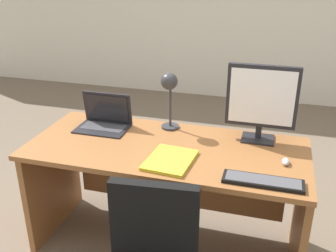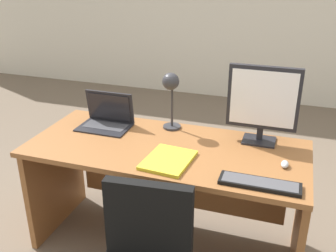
{
  "view_description": "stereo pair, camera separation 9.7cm",
  "coord_description": "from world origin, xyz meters",
  "px_view_note": "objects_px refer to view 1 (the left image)",
  "views": [
    {
      "loc": [
        0.59,
        -2.03,
        1.8
      ],
      "look_at": [
        0.0,
        0.04,
        0.87
      ],
      "focal_mm": 41.6,
      "sensor_mm": 36.0,
      "label": 1
    },
    {
      "loc": [
        0.69,
        -2.0,
        1.8
      ],
      "look_at": [
        0.0,
        0.04,
        0.87
      ],
      "focal_mm": 41.6,
      "sensor_mm": 36.0,
      "label": 2
    }
  ],
  "objects_px": {
    "book": "(170,160)",
    "laptop": "(105,117)",
    "desk": "(169,174)",
    "keyboard": "(263,181)",
    "mouse": "(286,162)",
    "desk_lamp": "(169,89)",
    "monitor": "(262,99)"
  },
  "relations": [
    {
      "from": "desk",
      "to": "book",
      "type": "height_order",
      "value": "book"
    },
    {
      "from": "keyboard",
      "to": "book",
      "type": "relative_size",
      "value": 1.23
    },
    {
      "from": "desk",
      "to": "mouse",
      "type": "height_order",
      "value": "mouse"
    },
    {
      "from": "desk",
      "to": "book",
      "type": "relative_size",
      "value": 5.12
    },
    {
      "from": "keyboard",
      "to": "book",
      "type": "bearing_deg",
      "value": 170.21
    },
    {
      "from": "keyboard",
      "to": "desk_lamp",
      "type": "relative_size",
      "value": 1.05
    },
    {
      "from": "laptop",
      "to": "desk_lamp",
      "type": "xyz_separation_m",
      "value": [
        0.43,
        0.07,
        0.21
      ]
    },
    {
      "from": "desk_lamp",
      "to": "monitor",
      "type": "bearing_deg",
      "value": -0.66
    },
    {
      "from": "monitor",
      "to": "laptop",
      "type": "bearing_deg",
      "value": -176.36
    },
    {
      "from": "desk",
      "to": "mouse",
      "type": "xyz_separation_m",
      "value": [
        0.7,
        -0.08,
        0.24
      ]
    },
    {
      "from": "keyboard",
      "to": "book",
      "type": "height_order",
      "value": "keyboard"
    },
    {
      "from": "desk_lamp",
      "to": "book",
      "type": "relative_size",
      "value": 1.17
    },
    {
      "from": "mouse",
      "to": "desk_lamp",
      "type": "height_order",
      "value": "desk_lamp"
    },
    {
      "from": "keyboard",
      "to": "book",
      "type": "xyz_separation_m",
      "value": [
        -0.52,
        0.09,
        -0.0
      ]
    },
    {
      "from": "desk",
      "to": "monitor",
      "type": "xyz_separation_m",
      "value": [
        0.53,
        0.2,
        0.5
      ]
    },
    {
      "from": "keyboard",
      "to": "desk_lamp",
      "type": "xyz_separation_m",
      "value": [
        -0.64,
        0.52,
        0.27
      ]
    },
    {
      "from": "book",
      "to": "laptop",
      "type": "bearing_deg",
      "value": 146.95
    },
    {
      "from": "desk",
      "to": "monitor",
      "type": "distance_m",
      "value": 0.75
    },
    {
      "from": "laptop",
      "to": "mouse",
      "type": "bearing_deg",
      "value": -10.33
    },
    {
      "from": "laptop",
      "to": "book",
      "type": "xyz_separation_m",
      "value": [
        0.56,
        -0.36,
        -0.06
      ]
    },
    {
      "from": "desk",
      "to": "mouse",
      "type": "distance_m",
      "value": 0.74
    },
    {
      "from": "desk",
      "to": "keyboard",
      "type": "height_order",
      "value": "keyboard"
    },
    {
      "from": "laptop",
      "to": "keyboard",
      "type": "xyz_separation_m",
      "value": [
        1.07,
        -0.45,
        -0.06
      ]
    },
    {
      "from": "mouse",
      "to": "desk_lamp",
      "type": "distance_m",
      "value": 0.85
    },
    {
      "from": "monitor",
      "to": "mouse",
      "type": "height_order",
      "value": "monitor"
    },
    {
      "from": "desk",
      "to": "laptop",
      "type": "xyz_separation_m",
      "value": [
        -0.48,
        0.13,
        0.3
      ]
    },
    {
      "from": "monitor",
      "to": "desk_lamp",
      "type": "height_order",
      "value": "monitor"
    },
    {
      "from": "desk",
      "to": "mouse",
      "type": "bearing_deg",
      "value": -6.75
    },
    {
      "from": "mouse",
      "to": "book",
      "type": "bearing_deg",
      "value": -166.72
    },
    {
      "from": "desk",
      "to": "keyboard",
      "type": "distance_m",
      "value": 0.71
    },
    {
      "from": "desk_lamp",
      "to": "keyboard",
      "type": "bearing_deg",
      "value": -39.11
    },
    {
      "from": "desk",
      "to": "keyboard",
      "type": "relative_size",
      "value": 4.15
    }
  ]
}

